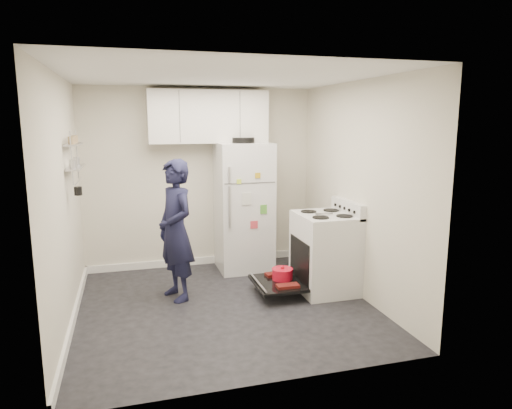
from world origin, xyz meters
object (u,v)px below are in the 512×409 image
object	(u,v)px
electric_range	(324,253)
refrigerator	(244,206)
open_oven_door	(279,280)
person	(176,230)

from	to	relation	value
electric_range	refrigerator	world-z (taller)	refrigerator
electric_range	open_oven_door	xyz separation A→B (m)	(-0.56, 0.02, -0.29)
electric_range	refrigerator	xyz separation A→B (m)	(-0.72, 1.10, 0.42)
refrigerator	person	bearing A→B (deg)	-139.92
refrigerator	person	distance (m)	1.34
refrigerator	person	world-z (taller)	refrigerator
open_oven_door	refrigerator	distance (m)	1.30
electric_range	open_oven_door	distance (m)	0.63
open_oven_door	person	world-z (taller)	person
open_oven_door	electric_range	bearing A→B (deg)	-2.54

